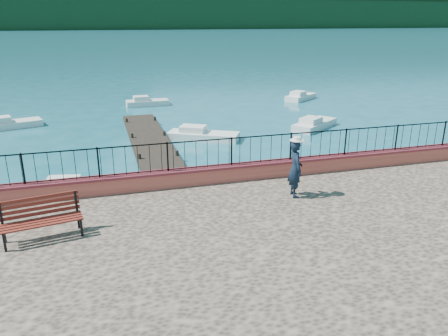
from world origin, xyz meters
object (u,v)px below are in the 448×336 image
boat_0 (77,188)px  boat_5 (301,95)px  park_bench (43,227)px  boat_3 (10,122)px  boat_2 (315,122)px  person (295,169)px  boat_4 (147,101)px  boat_1 (203,133)px

boat_0 → boat_5: (17.74, 17.27, 0.00)m
park_bench → boat_3: (-3.84, 18.70, -1.12)m
boat_2 → boat_5: same height
person → boat_2: bearing=-23.3°
park_bench → boat_2: park_bench is taller
boat_0 → boat_3: (-4.41, 13.03, 0.00)m
boat_5 → boat_0: bearing=-171.6°
park_bench → boat_4: park_bench is taller
boat_2 → park_bench: bearing=-173.2°
park_bench → boat_1: (7.25, 12.59, -1.12)m
boat_0 → boat_5: size_ratio=1.07×
person → boat_0: (-6.83, 4.84, -1.72)m
boat_3 → boat_5: (22.15, 4.24, 0.00)m
park_bench → boat_4: size_ratio=0.62×
boat_4 → boat_1: bearing=-81.8°
park_bench → boat_3: size_ratio=0.55×
person → boat_1: bearing=7.6°
boat_0 → boat_3: size_ratio=0.94×
boat_0 → boat_3: bearing=119.3°
boat_2 → boat_3: size_ratio=0.99×
park_bench → boat_2: 19.87m
boat_4 → person: bearing=-86.1°
park_bench → boat_1: 14.57m
boat_5 → boat_2: bearing=-146.7°
boat_1 → boat_3: bearing=179.5°
boat_4 → park_bench: bearing=-103.7°
park_bench → boat_1: size_ratio=0.51×
boat_0 → park_bench: bearing=-85.1°
park_bench → boat_4: 24.51m
boat_2 → boat_4: 14.02m
boat_3 → boat_4: bearing=12.1°
boat_1 → boat_5: (11.06, 10.35, 0.00)m
person → boat_1: 11.88m
person → boat_3: bearing=39.0°
person → boat_0: 8.54m
boat_2 → boat_3: same height
boat_1 → boat_2: size_ratio=1.09×
boat_0 → boat_4: 18.85m
boat_2 → boat_3: bearing=128.4°
boat_1 → person: bearing=-60.9°
boat_0 → boat_5: 24.76m
boat_1 → boat_5: 15.15m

